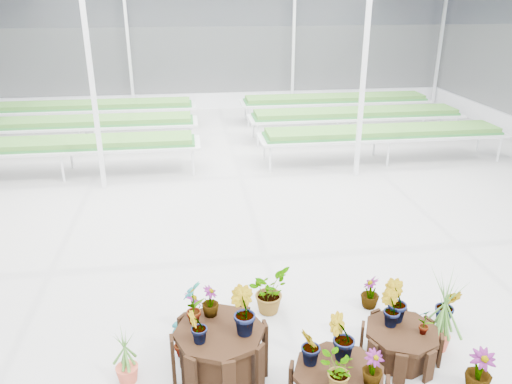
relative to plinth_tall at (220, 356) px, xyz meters
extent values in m
plane|color=gray|center=(0.78, 2.53, -0.36)|extent=(24.00, 24.00, 0.00)
cylinder|color=black|center=(0.00, 0.00, 0.00)|extent=(1.16, 1.16, 0.72)
cylinder|color=black|center=(2.20, 0.10, -0.15)|extent=(1.21, 1.21, 0.41)
imported|color=#42762D|center=(-0.27, 0.18, 0.62)|extent=(0.27, 0.32, 0.53)
imported|color=#42762D|center=(0.25, -0.07, 0.63)|extent=(0.38, 0.39, 0.55)
imported|color=#42762D|center=(-0.08, 0.30, 0.54)|extent=(0.25, 0.25, 0.37)
imported|color=#42762D|center=(-0.24, -0.19, 0.56)|extent=(0.28, 0.28, 0.40)
imported|color=#42762D|center=(0.92, -0.46, 0.40)|extent=(0.26, 0.29, 0.47)
imported|color=#42762D|center=(1.47, -0.80, 0.36)|extent=(0.25, 0.25, 0.38)
imported|color=#42762D|center=(1.27, -0.41, 0.44)|extent=(0.30, 0.24, 0.54)
imported|color=#42762D|center=(1.11, -0.81, 0.36)|extent=(0.34, 0.30, 0.38)
imported|color=#42762D|center=(2.08, 0.23, 0.28)|extent=(0.32, 0.32, 0.46)
imported|color=#42762D|center=(2.42, 0.01, 0.24)|extent=(0.21, 0.17, 0.36)
imported|color=#42762D|center=(2.17, 0.32, 0.32)|extent=(0.38, 0.37, 0.54)
imported|color=#42762D|center=(-0.45, 0.51, -0.07)|extent=(0.21, 0.31, 0.57)
imported|color=#42762D|center=(2.85, -0.53, -0.09)|extent=(0.37, 0.37, 0.53)
imported|color=#42762D|center=(3.09, 0.66, -0.07)|extent=(0.40, 0.37, 0.57)
imported|color=#42762D|center=(2.21, 1.18, -0.12)|extent=(0.32, 0.32, 0.47)
imported|color=#42762D|center=(0.76, 1.30, -0.04)|extent=(0.73, 0.75, 0.64)
imported|color=#42762D|center=(-0.28, 1.01, -0.09)|extent=(0.40, 0.40, 0.54)
camera|label=1|loc=(-0.21, -4.55, 3.84)|focal=35.00mm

